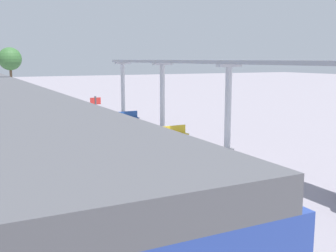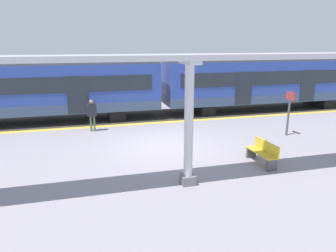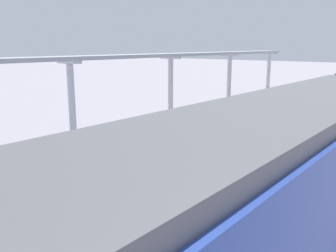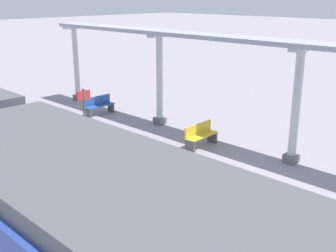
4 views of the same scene
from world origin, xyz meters
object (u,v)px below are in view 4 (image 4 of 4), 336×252
Objects in this scene: bench_mid_platform at (99,105)px; platform_info_sign at (85,112)px; canopy_pillar_fifth at (76,64)px; canopy_pillar_fourth at (160,80)px; canopy_pillar_third at (296,106)px; bench_near_end at (200,135)px.

bench_mid_platform is 4.45m from platform_info_sign.
canopy_pillar_fifth is 1.78× the size of platform_info_sign.
canopy_pillar_fourth is 3.94m from platform_info_sign.
canopy_pillar_fifth is 2.60× the size of bench_mid_platform.
platform_info_sign is at bearing 121.36° from canopy_pillar_third.
canopy_pillar_third is 2.58× the size of bench_near_end.
canopy_pillar_third is at bearing -90.00° from canopy_pillar_fifth.
bench_near_end is at bearing -46.56° from platform_info_sign.
bench_mid_platform is (-0.91, 9.57, -1.54)m from canopy_pillar_third.
platform_info_sign is (-3.89, -6.26, -0.65)m from canopy_pillar_fifth.
bench_near_end and bench_mid_platform have the same top height.
canopy_pillar_fourth is 1.78× the size of platform_info_sign.
bench_mid_platform is 0.68× the size of platform_info_sign.
canopy_pillar_fourth reaches higher than bench_mid_platform.
canopy_pillar_fifth reaches higher than bench_mid_platform.
canopy_pillar_third is 12.64m from canopy_pillar_fifth.
canopy_pillar_fifth is at bearing 90.00° from canopy_pillar_fourth.
platform_info_sign is (-2.96, 3.12, 0.89)m from bench_near_end.
canopy_pillar_fourth reaches higher than bench_near_end.
platform_info_sign is at bearing -121.82° from canopy_pillar_fifth.
bench_near_end is at bearing -95.65° from canopy_pillar_fifth.
platform_info_sign is at bearing 179.82° from canopy_pillar_fourth.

